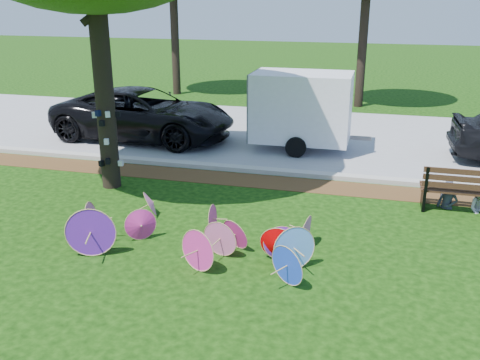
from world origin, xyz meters
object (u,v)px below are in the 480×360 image
object	(u,v)px
black_van	(144,114)
park_bench	(467,188)
cargo_trailer	(302,107)
parasol_pile	(191,235)
person_left	(450,182)

from	to	relation	value
black_van	park_bench	size ratio (longest dim) A/B	2.98
cargo_trailer	park_bench	world-z (taller)	cargo_trailer
parasol_pile	person_left	world-z (taller)	person_left
cargo_trailer	parasol_pile	bearing A→B (deg)	-96.93
parasol_pile	person_left	xyz separation A→B (m)	(4.69, 3.45, 0.24)
parasol_pile	black_van	xyz separation A→B (m)	(-4.16, 7.25, 0.44)
parasol_pile	cargo_trailer	xyz separation A→B (m)	(0.88, 7.32, 0.93)
parasol_pile	person_left	distance (m)	5.83
park_bench	person_left	size ratio (longest dim) A/B	1.60
cargo_trailer	park_bench	bearing A→B (deg)	-43.38
black_van	person_left	bearing A→B (deg)	-110.09
cargo_trailer	park_bench	size ratio (longest dim) A/B	1.46
black_van	cargo_trailer	world-z (taller)	cargo_trailer
cargo_trailer	person_left	distance (m)	5.48
black_van	cargo_trailer	bearing A→B (deg)	-86.02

